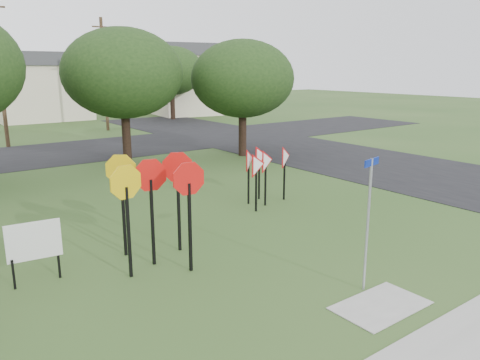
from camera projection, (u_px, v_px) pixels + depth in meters
The scene contains 16 objects.
ground at pixel (300, 268), 11.58m from camera, with size 140.00×140.00×0.00m, color #29471A.
sidewalk at pixel (465, 346), 8.30m from camera, with size 30.00×1.60×0.02m, color gray.
street_right at pixel (331, 155), 26.34m from camera, with size 8.00×50.00×0.02m, color black.
street_far at pixel (60, 153), 27.17m from camera, with size 60.00×8.00×0.02m, color black.
curb_pad at pixel (381, 306), 9.71m from camera, with size 2.00×1.20×0.02m, color gray.
street_name_sign at pixel (368, 216), 10.05m from camera, with size 0.61×0.15×2.98m.
stop_sign_cluster at pixel (153, 187), 11.40m from camera, with size 2.57×2.21×2.72m.
yield_sign_cluster at pixel (263, 162), 16.66m from camera, with size 2.62×1.42×2.09m.
info_board at pixel (34, 243), 10.52m from camera, with size 1.18×0.17×1.47m.
far_pole_a at pixel (0, 71), 28.05m from camera, with size 1.40×0.24×9.00m.
far_pole_b at pixel (104, 74), 35.87m from camera, with size 1.40×0.24×8.50m.
house_mid at pixel (38, 86), 44.35m from camera, with size 8.40×8.40×6.20m.
house_right at pixel (187, 79), 49.24m from camera, with size 8.30×8.30×7.20m.
tree_near_mid at pixel (123, 73), 23.37m from camera, with size 6.00×6.00×6.80m.
tree_near_right at pixel (243, 79), 25.37m from camera, with size 5.60×5.60×6.33m.
tree_far_right at pixel (171, 71), 43.59m from camera, with size 6.00×6.00×6.80m.
Camera 1 is at (-7.62, -7.73, 4.82)m, focal length 35.00 mm.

